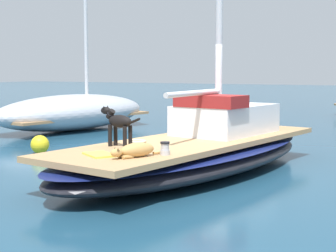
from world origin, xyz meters
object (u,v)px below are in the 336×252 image
object	(u,v)px
dog_tan	(135,150)
deck_winch	(165,149)
sailboat_main	(193,156)
coiled_rope	(137,141)
dog_black	(118,122)
moored_boat_port_side	(73,111)
deck_towel	(99,155)
mooring_buoy	(40,144)

from	to	relation	value
dog_tan	deck_winch	xyz separation A→B (m)	(0.30, 0.40, -0.01)
sailboat_main	dog_tan	size ratio (longest dim) A/B	8.34
deck_winch	coiled_rope	size ratio (longest dim) A/B	0.65
dog_black	moored_boat_port_side	bearing A→B (deg)	134.10
dog_black	deck_winch	world-z (taller)	dog_black
sailboat_main	moored_boat_port_side	xyz separation A→B (m)	(-6.78, 4.76, 0.28)
deck_winch	deck_towel	bearing A→B (deg)	-147.96
dog_black	deck_towel	size ratio (longest dim) A/B	1.67
deck_winch	coiled_rope	xyz separation A→B (m)	(-1.15, 1.00, -0.08)
dog_tan	mooring_buoy	world-z (taller)	dog_tan
dog_tan	coiled_rope	size ratio (longest dim) A/B	2.78
moored_boat_port_side	dog_tan	bearing A→B (deg)	-45.58
sailboat_main	dog_black	size ratio (longest dim) A/B	8.06
sailboat_main	dog_tan	xyz separation A→B (m)	(0.15, -2.31, 0.43)
sailboat_main	deck_winch	bearing A→B (deg)	-76.76
dog_black	moored_boat_port_side	xyz separation A→B (m)	(-6.07, 6.26, -0.47)
coiled_rope	deck_towel	distance (m)	1.57
sailboat_main	coiled_rope	distance (m)	1.19
sailboat_main	dog_tan	world-z (taller)	dog_tan
deck_winch	moored_boat_port_side	size ratio (longest dim) A/B	0.03
sailboat_main	mooring_buoy	distance (m)	4.28
sailboat_main	deck_towel	distance (m)	2.51
mooring_buoy	deck_towel	bearing A→B (deg)	-36.54
deck_winch	mooring_buoy	distance (m)	5.27
coiled_rope	mooring_buoy	distance (m)	3.82
dog_black	moored_boat_port_side	size ratio (longest dim) A/B	0.12
deck_towel	mooring_buoy	world-z (taller)	deck_towel
sailboat_main	mooring_buoy	size ratio (longest dim) A/B	17.10
dog_tan	deck_towel	world-z (taller)	dog_tan
deck_winch	coiled_rope	bearing A→B (deg)	138.87
sailboat_main	deck_winch	size ratio (longest dim) A/B	35.82
dog_black	coiled_rope	xyz separation A→B (m)	(0.01, 0.60, -0.40)
coiled_rope	moored_boat_port_side	distance (m)	8.31
dog_tan	moored_boat_port_side	world-z (taller)	moored_boat_port_side
moored_boat_port_side	mooring_buoy	bearing A→B (deg)	-59.99
moored_boat_port_side	deck_towel	bearing A→B (deg)	-48.59
dog_tan	deck_winch	bearing A→B (deg)	53.56
deck_winch	dog_tan	bearing A→B (deg)	-126.44
coiled_rope	dog_tan	bearing A→B (deg)	-58.83
sailboat_main	coiled_rope	world-z (taller)	coiled_rope
deck_winch	mooring_buoy	size ratio (longest dim) A/B	0.48
deck_towel	moored_boat_port_side	bearing A→B (deg)	131.41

